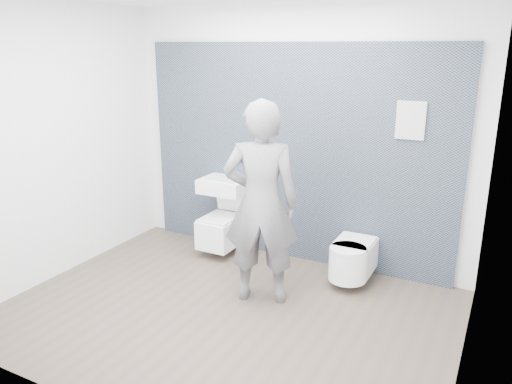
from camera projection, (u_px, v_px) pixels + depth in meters
The scene contains 8 objects.
ground at pixel (226, 312), 4.60m from camera, with size 4.00×4.00×0.00m, color brown.
room_shell at pixel (222, 124), 4.10m from camera, with size 4.00×4.00×4.00m.
tile_wall at pixel (290, 255), 5.85m from camera, with size 3.60×0.06×2.40m, color black.
washbasin at pixel (224, 185), 5.75m from camera, with size 0.54×0.40×0.41m.
toilet_square at pixel (222, 229), 5.83m from camera, with size 0.39×0.56×0.76m.
toilet_rounded at pixel (352, 259), 5.10m from camera, with size 0.39×0.65×0.35m.
info_placard at pixel (397, 279), 5.26m from camera, with size 0.28×0.03×0.37m, color white.
visitor at pixel (261, 204), 4.59m from camera, with size 0.70×0.46×1.93m, color slate.
Camera 1 is at (2.13, -3.50, 2.37)m, focal length 35.00 mm.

